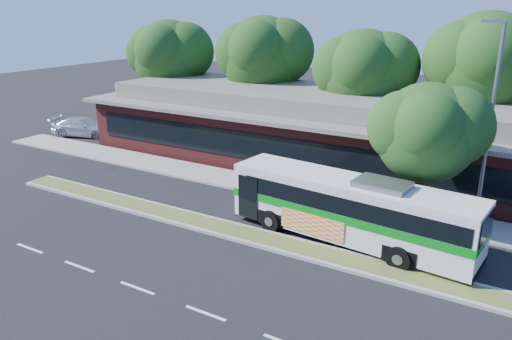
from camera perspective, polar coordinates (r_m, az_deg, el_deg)
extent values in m
plane|color=black|center=(22.07, -4.38, -7.47)|extent=(120.00, 120.00, 0.00)
cube|color=#555C27|center=(22.48, -3.51, -6.74)|extent=(26.00, 1.10, 0.15)
cube|color=gray|center=(27.10, 3.38, -2.32)|extent=(44.00, 2.60, 0.12)
cube|color=black|center=(40.64, -17.26, 3.78)|extent=(14.00, 12.00, 0.01)
cube|color=maroon|center=(32.39, 8.85, 3.78)|extent=(32.00, 10.00, 3.20)
cube|color=#686258|center=(32.02, 8.99, 6.76)|extent=(33.20, 11.20, 0.24)
cube|color=#686258|center=(31.90, 9.05, 7.87)|extent=(30.00, 8.00, 1.00)
cube|color=black|center=(27.92, 4.93, 1.81)|extent=(30.00, 0.06, 1.60)
cylinder|color=slate|center=(22.85, 25.03, 3.73)|extent=(0.16, 0.16, 9.00)
cube|color=slate|center=(22.33, 25.56, 15.12)|extent=(0.90, 0.18, 0.14)
cylinder|color=black|center=(41.67, -9.62, 7.50)|extent=(0.44, 0.44, 3.99)
sphere|color=#163913|center=(41.16, -9.89, 12.61)|extent=(5.80, 5.80, 5.80)
sphere|color=#163913|center=(40.62, -8.08, 13.28)|extent=(4.52, 4.52, 4.52)
cylinder|color=black|center=(37.91, 0.74, 6.86)|extent=(0.44, 0.44, 4.20)
sphere|color=#163913|center=(37.34, 0.76, 12.74)|extent=(6.00, 6.00, 6.00)
sphere|color=#163913|center=(37.04, 2.99, 13.42)|extent=(4.68, 4.68, 4.68)
cylinder|color=black|center=(33.81, 11.73, 4.73)|extent=(0.44, 0.44, 3.78)
sphere|color=#163913|center=(33.19, 12.13, 10.73)|extent=(5.60, 5.60, 5.60)
sphere|color=#163913|center=(33.16, 14.52, 11.33)|extent=(4.37, 4.37, 4.37)
cylinder|color=black|center=(33.21, 23.81, 3.87)|extent=(0.44, 0.44, 4.41)
sphere|color=#163913|center=(32.56, 24.73, 10.80)|extent=(6.20, 6.20, 6.20)
cube|color=silver|center=(21.26, 10.67, -4.31)|extent=(10.73, 3.27, 2.43)
cube|color=black|center=(20.98, 11.40, -3.24)|extent=(9.89, 3.23, 0.73)
cube|color=silver|center=(20.87, 10.85, -1.49)|extent=(10.75, 3.29, 0.23)
cube|color=#057913|center=(21.29, 10.66, -4.49)|extent=(10.79, 3.33, 0.33)
cube|color=black|center=(23.74, -0.82, -0.82)|extent=(0.25, 1.97, 1.51)
cube|color=black|center=(19.58, 24.87, -5.96)|extent=(0.23, 1.84, 0.97)
cube|color=#EB4570|center=(21.05, 6.37, -6.21)|extent=(2.98, 0.34, 0.88)
cube|color=slate|center=(20.31, 14.23, -1.61)|extent=(2.24, 1.61, 0.26)
cylinder|color=black|center=(22.27, 1.68, -5.80)|extent=(0.99, 0.41, 0.97)
cylinder|color=black|center=(23.98, 4.70, -4.06)|extent=(0.99, 0.41, 0.97)
cylinder|color=black|center=(19.87, 16.00, -9.68)|extent=(0.99, 0.41, 0.97)
cylinder|color=black|center=(21.76, 18.11, -7.36)|extent=(0.99, 0.41, 0.97)
imported|color=#BBBDC3|center=(40.72, -19.13, 4.66)|extent=(5.34, 3.51, 1.44)
cylinder|color=black|center=(23.33, 18.19, -2.79)|extent=(0.44, 0.44, 3.09)
sphere|color=#163913|center=(22.52, 18.90, 4.00)|extent=(4.34, 4.34, 4.34)
sphere|color=#163913|center=(22.59, 21.58, 4.65)|extent=(3.38, 3.38, 3.38)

